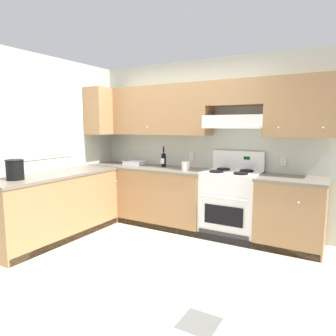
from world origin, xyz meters
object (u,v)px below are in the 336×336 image
(bowl, at_px, (134,163))
(stove, at_px, (231,204))
(wine_bottle, at_px, (164,159))
(paper_towel_roll, at_px, (186,166))
(bucket, at_px, (15,169))

(bowl, bearing_deg, stove, -2.81)
(stove, bearing_deg, wine_bottle, 174.82)
(stove, distance_m, paper_towel_roll, 0.84)
(stove, distance_m, bucket, 2.85)
(wine_bottle, xyz_separation_m, bucket, (-0.95, -1.93, 0.00))
(bucket, distance_m, paper_towel_roll, 2.27)
(stove, relative_size, wine_bottle, 3.71)
(stove, xyz_separation_m, wine_bottle, (-1.16, 0.11, 0.56))
(bowl, xyz_separation_m, bucket, (-0.39, -1.91, 0.11))
(bowl, xyz_separation_m, paper_towel_roll, (1.05, -0.15, 0.04))
(wine_bottle, xyz_separation_m, bowl, (-0.56, -0.02, -0.11))
(bucket, bearing_deg, stove, 40.80)
(wine_bottle, bearing_deg, bowl, -177.89)
(bowl, bearing_deg, paper_towel_roll, -8.17)
(stove, xyz_separation_m, paper_towel_roll, (-0.68, -0.07, 0.49))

